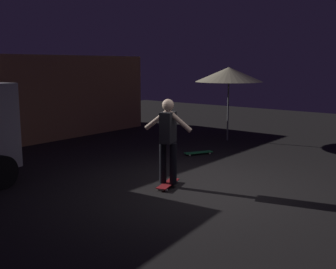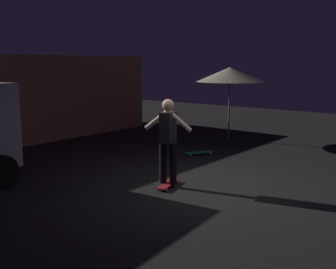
{
  "view_description": "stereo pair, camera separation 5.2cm",
  "coord_description": "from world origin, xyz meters",
  "px_view_note": "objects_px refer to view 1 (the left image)",
  "views": [
    {
      "loc": [
        -6.49,
        -4.26,
        2.41
      ],
      "look_at": [
        -0.38,
        0.6,
        1.05
      ],
      "focal_mm": 43.74,
      "sensor_mm": 36.0,
      "label": 1
    },
    {
      "loc": [
        -6.46,
        -4.3,
        2.41
      ],
      "look_at": [
        -0.38,
        0.6,
        1.05
      ],
      "focal_mm": 43.74,
      "sensor_mm": 36.0,
      "label": 2
    }
  ],
  "objects_px": {
    "patio_umbrella": "(229,75)",
    "skateboard_spare": "(198,153)",
    "skateboard_ridden": "(168,184)",
    "skater": "(168,135)"
  },
  "relations": [
    {
      "from": "patio_umbrella",
      "to": "skateboard_spare",
      "type": "distance_m",
      "value": 3.1
    },
    {
      "from": "patio_umbrella",
      "to": "skater",
      "type": "xyz_separation_m",
      "value": [
        -5.08,
        -1.62,
        -1.04
      ]
    },
    {
      "from": "patio_umbrella",
      "to": "skater",
      "type": "height_order",
      "value": "patio_umbrella"
    },
    {
      "from": "patio_umbrella",
      "to": "skater",
      "type": "bearing_deg",
      "value": -162.26
    },
    {
      "from": "patio_umbrella",
      "to": "skateboard_ridden",
      "type": "bearing_deg",
      "value": -162.26
    },
    {
      "from": "skateboard_spare",
      "to": "skater",
      "type": "height_order",
      "value": "skater"
    },
    {
      "from": "skateboard_ridden",
      "to": "skater",
      "type": "relative_size",
      "value": 0.48
    },
    {
      "from": "skateboard_ridden",
      "to": "patio_umbrella",
      "type": "bearing_deg",
      "value": 17.74
    },
    {
      "from": "patio_umbrella",
      "to": "skateboard_ridden",
      "type": "height_order",
      "value": "patio_umbrella"
    },
    {
      "from": "patio_umbrella",
      "to": "skateboard_spare",
      "type": "height_order",
      "value": "patio_umbrella"
    }
  ]
}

